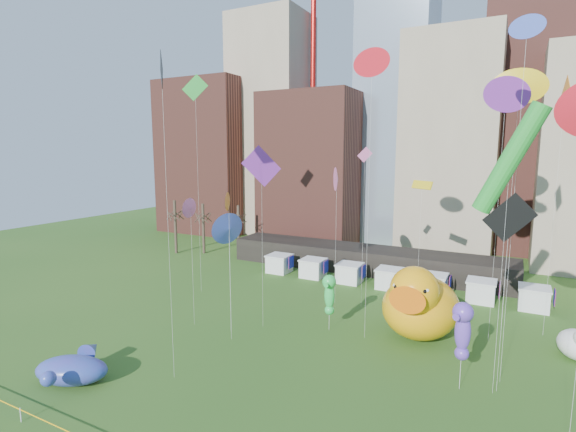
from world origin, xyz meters
The scene contains 24 objects.
skyline centered at (2.25, 61.06, 21.44)m, with size 101.00×23.00×68.00m.
pavilion centered at (-4.00, 42.00, 1.60)m, with size 38.00×6.00×3.20m, color black.
vendor_tents centered at (1.02, 36.00, 1.11)m, with size 33.24×2.80×2.40m.
bare_trees centered at (-30.17, 40.54, 4.01)m, with size 8.44×6.44×8.50m.
big_duck centered at (6.85, 23.23, 3.16)m, with size 6.88×9.07×6.88m.
seahorse_green centered at (-0.71, 21.24, 3.68)m, with size 1.35×1.65×5.23m.
seahorse_purple centered at (11.03, 16.13, 4.56)m, with size 1.72×1.95×6.25m.
whale_inflatable centered at (-13.27, 4.49, 1.03)m, with size 5.78×6.34×2.26m.
kite_1 centered at (0.01, 28.35, 15.06)m, with size 1.33×0.88×16.64m.
kite_2 centered at (13.31, 17.10, 11.87)m, with size 3.21×0.59×13.61m.
kite_3 centered at (-18.22, 24.71, 22.54)m, with size 2.53×1.40×24.51m.
kite_4 centered at (13.24, 29.03, 21.66)m, with size 3.08×0.87×23.21m.
kite_5 centered at (-8.45, 16.83, 9.49)m, with size 0.60×2.70×10.83m.
kite_6 centered at (-7.50, 15.54, 12.03)m, with size 0.84×1.48×12.85m.
kite_7 centered at (-6.47, 19.16, 14.75)m, with size 2.44×2.79×16.73m.
kite_9 centered at (-12.53, 16.63, 11.07)m, with size 0.63×1.79×11.98m.
kite_10 centered at (-7.44, 8.31, 20.89)m, with size 1.86×1.77×22.75m.
kite_11 centered at (13.09, 16.73, 15.68)m, with size 4.26×1.77×19.21m.
kite_12 centered at (4.86, 32.73, 12.64)m, with size 2.49×2.09×13.14m.
kite_13 centered at (13.47, 18.53, 23.73)m, with size 1.46×0.61×24.65m.
kite_14 centered at (16.58, 29.03, 20.14)m, with size 0.57×3.80×22.30m.
kite_15 centered at (12.34, 25.48, 20.61)m, with size 2.46×2.01×22.05m.
kite_16 centered at (2.70, 21.18, 23.14)m, with size 2.27×0.88×24.33m.
kite_17 centered at (-2.91, 28.28, 13.33)m, with size 1.41×2.30×14.56m.
Camera 1 is at (13.46, -13.75, 16.20)m, focal length 27.00 mm.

